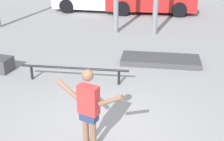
# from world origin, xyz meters

# --- Properties ---
(ground_plane) EXTENTS (36.00, 36.00, 0.00)m
(ground_plane) POSITION_xyz_m (0.00, 0.00, 0.00)
(ground_plane) COLOR #9E9EA3
(skateboarder) EXTENTS (1.29, 0.52, 1.56)m
(skateboarder) POSITION_xyz_m (-0.16, -0.53, 0.87)
(skateboarder) COLOR #8C664C
(skateboarder) RESTS_ON ground_plane
(manual_pad) EXTENTS (2.38, 0.98, 0.17)m
(manual_pad) POSITION_xyz_m (1.05, 3.84, 0.08)
(manual_pad) COLOR #47474C
(manual_pad) RESTS_ON ground_plane
(grind_rail) EXTENTS (2.88, 0.12, 0.42)m
(grind_rail) POSITION_xyz_m (-1.18, 2.14, 0.34)
(grind_rail) COLOR black
(grind_rail) RESTS_ON ground_plane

